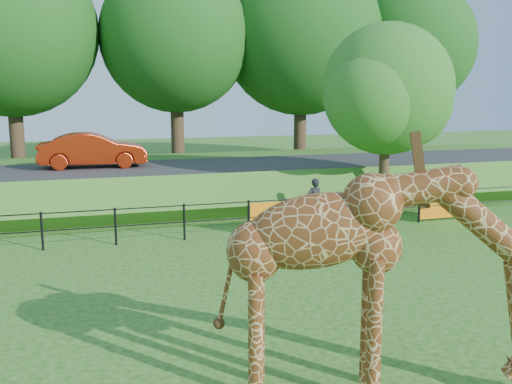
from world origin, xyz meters
TOP-DOWN VIEW (x-y plane):
  - ground at (0.00, 0.00)m, footprint 90.00×90.00m
  - giraffe at (1.31, -1.55)m, footprint 4.82×2.46m
  - perimeter_fence at (0.00, 8.00)m, footprint 28.07×0.10m
  - embankment at (0.00, 15.50)m, footprint 40.00×9.00m
  - road at (0.00, 14.00)m, footprint 40.00×5.00m
  - car_red at (-2.46, 14.78)m, footprint 4.18×1.56m
  - visitor at (4.54, 8.89)m, footprint 0.62×0.47m
  - tree_east at (7.60, 9.63)m, footprint 5.40×4.71m
  - bg_tree_line at (1.89, 22.00)m, footprint 37.30×8.80m

SIDE VIEW (x-z plane):
  - ground at x=0.00m, z-range 0.00..0.00m
  - perimeter_fence at x=0.00m, z-range 0.00..1.10m
  - embankment at x=0.00m, z-range 0.00..1.30m
  - visitor at x=4.54m, z-range 0.00..1.54m
  - road at x=0.00m, z-range 1.30..1.42m
  - giraffe at x=1.31m, z-range 0.00..3.44m
  - car_red at x=-2.46m, z-range 1.42..2.79m
  - tree_east at x=7.60m, z-range 0.90..7.66m
  - bg_tree_line at x=1.89m, z-range 1.28..13.10m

